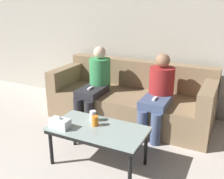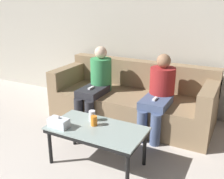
# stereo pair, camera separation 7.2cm
# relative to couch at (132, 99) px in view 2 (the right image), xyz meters

# --- Properties ---
(wall_back) EXTENTS (12.00, 0.06, 2.60)m
(wall_back) POSITION_rel_couch_xyz_m (0.00, 0.54, 0.99)
(wall_back) COLOR #B7B2A3
(wall_back) RESTS_ON ground_plane
(couch) EXTENTS (2.37, 0.95, 0.84)m
(couch) POSITION_rel_couch_xyz_m (0.00, 0.00, 0.00)
(couch) COLOR #897051
(couch) RESTS_ON ground_plane
(coffee_table) EXTENTS (1.03, 0.55, 0.45)m
(coffee_table) POSITION_rel_couch_xyz_m (0.13, -1.28, 0.10)
(coffee_table) COLOR #8C9E99
(coffee_table) RESTS_ON ground_plane
(cup_near_left) EXTENTS (0.07, 0.07, 0.11)m
(cup_near_left) POSITION_rel_couch_xyz_m (0.08, -1.24, 0.20)
(cup_near_left) COLOR orange
(cup_near_left) RESTS_ON coffee_table
(cup_near_right) EXTENTS (0.07, 0.07, 0.12)m
(cup_near_right) POSITION_rel_couch_xyz_m (-0.00, -1.15, 0.20)
(cup_near_right) COLOR silver
(cup_near_right) RESTS_ON coffee_table
(tissue_box) EXTENTS (0.22, 0.12, 0.13)m
(tissue_box) POSITION_rel_couch_xyz_m (-0.23, -1.45, 0.19)
(tissue_box) COLOR silver
(tissue_box) RESTS_ON coffee_table
(seated_person_left_end) EXTENTS (0.32, 0.72, 1.09)m
(seated_person_left_end) POSITION_rel_couch_xyz_m (-0.48, -0.24, 0.27)
(seated_person_left_end) COLOR #28282D
(seated_person_left_end) RESTS_ON ground_plane
(seated_person_mid_left) EXTENTS (0.34, 0.71, 1.07)m
(seated_person_mid_left) POSITION_rel_couch_xyz_m (0.48, -0.23, 0.27)
(seated_person_mid_left) COLOR #47567A
(seated_person_mid_left) RESTS_ON ground_plane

